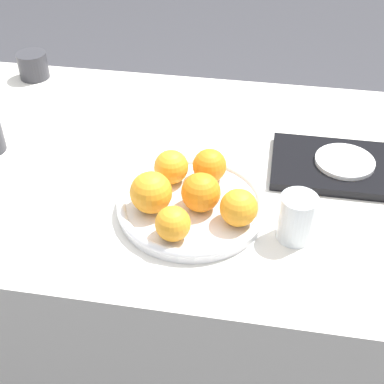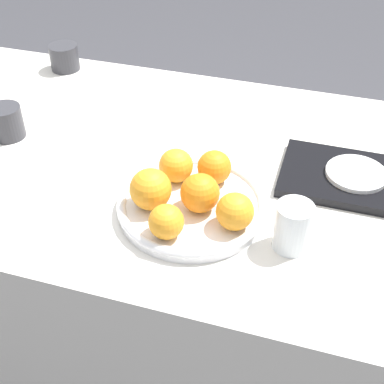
{
  "view_description": "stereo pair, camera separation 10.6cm",
  "coord_description": "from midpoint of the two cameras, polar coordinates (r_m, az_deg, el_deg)",
  "views": [
    {
      "loc": [
        0.31,
        -0.97,
        1.47
      ],
      "look_at": [
        0.17,
        -0.16,
        0.81
      ],
      "focal_mm": 50.0,
      "sensor_mm": 36.0,
      "label": 1
    },
    {
      "loc": [
        0.41,
        -0.95,
        1.47
      ],
      "look_at": [
        0.17,
        -0.16,
        0.81
      ],
      "focal_mm": 50.0,
      "sensor_mm": 36.0,
      "label": 2
    }
  ],
  "objects": [
    {
      "name": "orange_1",
      "position": [
        1.04,
        -1.95,
        -0.15
      ],
      "size": [
        0.08,
        0.08,
        0.08
      ],
      "color": "orange",
      "rests_on": "fruit_platter"
    },
    {
      "name": "orange_5",
      "position": [
        1.01,
        2.03,
        -1.81
      ],
      "size": [
        0.07,
        0.07,
        0.07
      ],
      "color": "orange",
      "rests_on": "fruit_platter"
    },
    {
      "name": "orange_4",
      "position": [
        0.98,
        -5.15,
        -3.53
      ],
      "size": [
        0.07,
        0.07,
        0.07
      ],
      "color": "orange",
      "rests_on": "fruit_platter"
    },
    {
      "name": "water_glass",
      "position": [
        1.01,
        8.22,
        -2.86
      ],
      "size": [
        0.07,
        0.07,
        0.1
      ],
      "color": "silver",
      "rests_on": "table"
    },
    {
      "name": "serving_tray",
      "position": [
        1.22,
        13.52,
        2.53
      ],
      "size": [
        0.32,
        0.2,
        0.02
      ],
      "color": "black",
      "rests_on": "table"
    },
    {
      "name": "ground_plane",
      "position": [
        1.79,
        -6.45,
        -16.48
      ],
      "size": [
        12.0,
        12.0,
        0.0
      ],
      "primitive_type": "plane",
      "color": "#38383D"
    },
    {
      "name": "orange_0",
      "position": [
        1.11,
        -4.95,
        2.58
      ],
      "size": [
        0.07,
        0.07,
        0.07
      ],
      "color": "orange",
      "rests_on": "fruit_platter"
    },
    {
      "name": "cup_1",
      "position": [
        1.64,
        -18.43,
        12.64
      ],
      "size": [
        0.08,
        0.08,
        0.07
      ],
      "color": "#333338",
      "rests_on": "table"
    },
    {
      "name": "side_plate",
      "position": [
        1.21,
        13.63,
        3.1
      ],
      "size": [
        0.13,
        0.13,
        0.01
      ],
      "color": "white",
      "rests_on": "serving_tray"
    },
    {
      "name": "fruit_platter",
      "position": [
        1.08,
        -2.8,
        -1.54
      ],
      "size": [
        0.3,
        0.3,
        0.03
      ],
      "color": "silver",
      "rests_on": "table"
    },
    {
      "name": "orange_2",
      "position": [
        1.04,
        -7.29,
        -0.17
      ],
      "size": [
        0.08,
        0.08,
        0.08
      ],
      "color": "orange",
      "rests_on": "fruit_platter"
    },
    {
      "name": "orange_3",
      "position": [
        1.11,
        -0.83,
        2.72
      ],
      "size": [
        0.07,
        0.07,
        0.07
      ],
      "color": "orange",
      "rests_on": "fruit_platter"
    },
    {
      "name": "table",
      "position": [
        1.5,
        -7.49,
        -8.27
      ],
      "size": [
        1.47,
        0.84,
        0.76
      ],
      "color": "silver",
      "rests_on": "ground_plane"
    }
  ]
}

